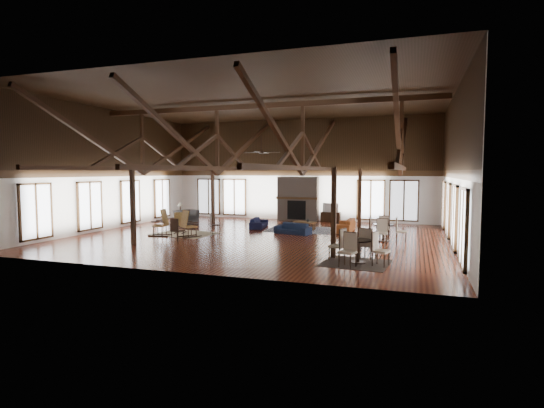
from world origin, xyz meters
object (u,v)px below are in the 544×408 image
(cafe_table_near, at_px, (358,247))
(tv_console, at_px, (331,217))
(sofa_navy_left, at_px, (259,223))
(sofa_orange, at_px, (344,225))
(sofa_navy_front, at_px, (293,229))
(cafe_table_far, at_px, (383,229))
(armchair, at_px, (186,217))
(coffee_table, at_px, (305,223))

(cafe_table_near, height_order, tv_console, cafe_table_near)
(sofa_navy_left, distance_m, sofa_orange, 4.42)
(sofa_navy_front, xyz_separation_m, cafe_table_far, (4.15, -0.85, 0.25))
(sofa_orange, height_order, tv_console, sofa_orange)
(sofa_navy_left, height_order, cafe_table_near, cafe_table_near)
(cafe_table_near, bearing_deg, sofa_orange, 102.37)
(armchair, bearing_deg, sofa_orange, -59.50)
(sofa_navy_front, xyz_separation_m, cafe_table_near, (3.70, -5.41, 0.27))
(sofa_navy_front, bearing_deg, cafe_table_near, -39.68)
(cafe_table_near, distance_m, tv_console, 11.22)
(sofa_navy_front, relative_size, cafe_table_far, 0.90)
(armchair, distance_m, tv_console, 8.28)
(coffee_table, xyz_separation_m, cafe_table_near, (3.48, -6.87, 0.15))
(sofa_navy_left, xyz_separation_m, cafe_table_near, (5.97, -6.99, 0.27))
(coffee_table, bearing_deg, sofa_navy_left, -161.79)
(sofa_navy_front, height_order, armchair, armchair)
(cafe_table_near, bearing_deg, sofa_navy_front, 124.37)
(sofa_orange, xyz_separation_m, cafe_table_far, (2.00, -2.52, 0.20))
(sofa_navy_front, height_order, sofa_orange, sofa_orange)
(sofa_orange, bearing_deg, cafe_table_far, 38.73)
(sofa_navy_left, relative_size, coffee_table, 1.38)
(tv_console, bearing_deg, coffee_table, -97.74)
(armchair, bearing_deg, sofa_navy_front, -73.77)
(sofa_navy_left, bearing_deg, armchair, 78.08)
(sofa_navy_front, relative_size, sofa_orange, 0.84)
(sofa_navy_left, bearing_deg, sofa_navy_front, -132.69)
(armchair, bearing_deg, coffee_table, -61.63)
(sofa_navy_front, xyz_separation_m, tv_console, (0.75, 5.41, 0.03))
(sofa_navy_left, xyz_separation_m, tv_console, (3.03, 3.83, 0.03))
(coffee_table, height_order, cafe_table_near, cafe_table_near)
(sofa_orange, xyz_separation_m, coffee_table, (-1.93, -0.21, 0.07))
(sofa_navy_left, distance_m, cafe_table_near, 9.20)
(cafe_table_near, xyz_separation_m, tv_console, (-2.95, 10.82, -0.24))
(sofa_navy_left, xyz_separation_m, sofa_orange, (4.42, 0.09, 0.05))
(cafe_table_near, bearing_deg, armchair, 145.03)
(sofa_navy_front, distance_m, sofa_navy_left, 2.77)
(coffee_table, xyz_separation_m, armchair, (-6.96, 0.44, 0.01))
(coffee_table, distance_m, cafe_table_near, 7.70)
(cafe_table_far, xyz_separation_m, tv_console, (-3.40, 6.26, -0.23))
(sofa_orange, relative_size, cafe_table_far, 1.07)
(sofa_navy_front, distance_m, armchair, 7.01)
(sofa_orange, xyz_separation_m, cafe_table_near, (1.55, -7.08, 0.22))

